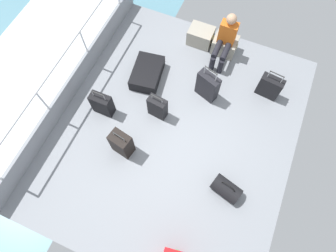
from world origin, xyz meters
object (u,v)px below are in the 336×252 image
at_px(suitcase_0, 207,86).
at_px(suitcase_6, 147,73).
at_px(suitcase_2, 158,107).
at_px(duffel_bag, 226,189).
at_px(suitcase_1, 102,104).
at_px(cargo_crate_1, 225,45).
at_px(passenger_seated, 225,39).
at_px(suitcase_4, 270,87).
at_px(suitcase_5, 122,144).
at_px(cargo_crate_0, 201,36).

relative_size(suitcase_0, suitcase_6, 0.96).
xyz_separation_m(suitcase_2, suitcase_6, (-0.54, 0.69, -0.13)).
xyz_separation_m(suitcase_6, duffel_bag, (2.21, -1.61, 0.02)).
distance_m(suitcase_1, suitcase_2, 1.04).
distance_m(suitcase_6, duffel_bag, 2.74).
height_order(cargo_crate_1, passenger_seated, passenger_seated).
bearing_deg(suitcase_2, suitcase_4, 34.81).
distance_m(passenger_seated, suitcase_2, 1.92).
relative_size(suitcase_2, suitcase_6, 0.73).
bearing_deg(suitcase_4, suitcase_6, -166.45).
height_order(suitcase_4, suitcase_5, suitcase_4).
relative_size(suitcase_1, suitcase_2, 1.04).
relative_size(cargo_crate_0, suitcase_1, 0.82).
xyz_separation_m(suitcase_0, suitcase_2, (-0.71, -0.77, -0.05)).
relative_size(suitcase_1, suitcase_4, 0.96).
height_order(suitcase_4, suitcase_6, suitcase_4).
distance_m(suitcase_0, suitcase_6, 1.27).
xyz_separation_m(suitcase_0, suitcase_4, (1.10, 0.49, -0.06)).
xyz_separation_m(passenger_seated, suitcase_6, (-1.23, -1.08, -0.41)).
xyz_separation_m(passenger_seated, suitcase_4, (1.13, -0.51, -0.29)).
height_order(cargo_crate_0, cargo_crate_1, cargo_crate_0).
relative_size(passenger_seated, suitcase_0, 1.26).
bearing_deg(duffel_bag, suitcase_2, 151.38).
distance_m(suitcase_0, suitcase_5, 1.95).
bearing_deg(suitcase_5, suitcase_4, 46.18).
bearing_deg(suitcase_6, duffel_bag, -35.94).
height_order(suitcase_0, suitcase_2, suitcase_0).
bearing_deg(suitcase_2, suitcase_1, -160.76).
height_order(cargo_crate_1, suitcase_5, suitcase_5).
relative_size(cargo_crate_0, suitcase_2, 0.86).
bearing_deg(suitcase_4, suitcase_2, -145.19).
distance_m(cargo_crate_0, suitcase_0, 1.35).
bearing_deg(suitcase_4, suitcase_5, -133.82).
xyz_separation_m(cargo_crate_0, suitcase_2, (-0.14, -1.98, 0.08)).
relative_size(suitcase_0, suitcase_5, 1.24).
distance_m(cargo_crate_0, suitcase_1, 2.58).
height_order(cargo_crate_0, suitcase_0, suitcase_0).
bearing_deg(cargo_crate_1, passenger_seated, -90.00).
relative_size(passenger_seated, suitcase_5, 1.57).
bearing_deg(passenger_seated, duffel_bag, -69.84).
bearing_deg(suitcase_4, duffel_bag, -93.69).
xyz_separation_m(suitcase_4, duffel_bag, (-0.14, -2.17, -0.11)).
distance_m(suitcase_0, duffel_bag, 1.94).
xyz_separation_m(cargo_crate_1, suitcase_0, (0.02, -1.18, 0.14)).
distance_m(cargo_crate_0, suitcase_2, 1.98).
distance_m(suitcase_0, suitcase_2, 1.04).
bearing_deg(cargo_crate_1, suitcase_2, -109.41).
distance_m(cargo_crate_0, suitcase_6, 1.45).
xyz_separation_m(cargo_crate_1, suitcase_5, (-0.97, -2.87, 0.11)).
bearing_deg(cargo_crate_0, suitcase_5, -98.13).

